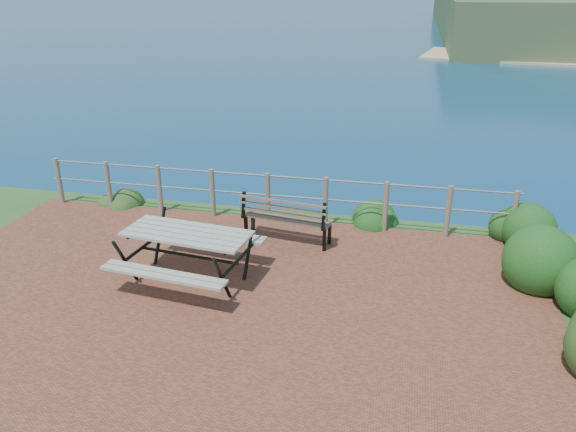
# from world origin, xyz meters

# --- Properties ---
(ground) EXTENTS (10.00, 7.00, 0.12)m
(ground) POSITION_xyz_m (0.00, 0.00, 0.00)
(ground) COLOR brown
(ground) RESTS_ON ground
(safety_railing) EXTENTS (9.40, 0.10, 1.00)m
(safety_railing) POSITION_xyz_m (0.00, 3.35, 0.57)
(safety_railing) COLOR #6B5B4C
(safety_railing) RESTS_ON ground
(picnic_table) EXTENTS (2.07, 1.71, 0.84)m
(picnic_table) POSITION_xyz_m (-0.65, 0.77, 0.53)
(picnic_table) COLOR #9A958A
(picnic_table) RESTS_ON ground
(park_bench) EXTENTS (1.70, 0.67, 0.94)m
(park_bench) POSITION_xyz_m (0.57, 2.53, 0.62)
(park_bench) COLOR brown
(park_bench) RESTS_ON ground
(shrub_right_front) EXTENTS (1.48, 1.48, 2.09)m
(shrub_right_front) POSITION_xyz_m (5.26, 1.49, 0.00)
(shrub_right_front) COLOR #154517
(shrub_right_front) RESTS_ON ground
(shrub_right_edge) EXTENTS (0.94, 0.94, 1.35)m
(shrub_right_edge) POSITION_xyz_m (4.75, 3.48, 0.00)
(shrub_right_edge) COLOR #154517
(shrub_right_edge) RESTS_ON ground
(shrub_lip_west) EXTENTS (0.75, 0.75, 0.49)m
(shrub_lip_west) POSITION_xyz_m (-3.36, 3.64, 0.00)
(shrub_lip_west) COLOR #254C1C
(shrub_lip_west) RESTS_ON ground
(shrub_lip_east) EXTENTS (0.82, 0.82, 0.58)m
(shrub_lip_east) POSITION_xyz_m (2.04, 3.83, 0.00)
(shrub_lip_east) COLOR #154517
(shrub_lip_east) RESTS_ON ground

